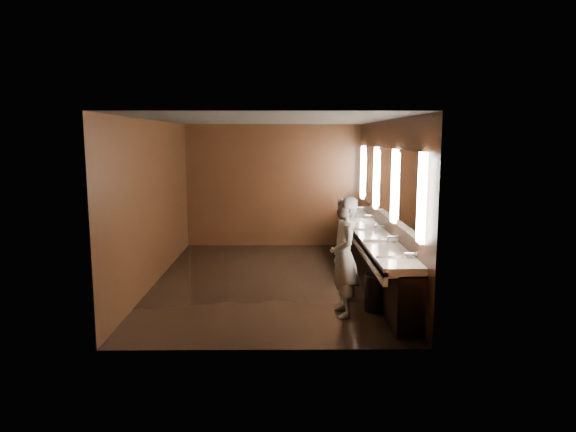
{
  "coord_description": "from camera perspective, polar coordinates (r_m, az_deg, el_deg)",
  "views": [
    {
      "loc": [
        0.21,
        -8.8,
        2.51
      ],
      "look_at": [
        0.31,
        0.0,
        1.15
      ],
      "focal_mm": 32.0,
      "sensor_mm": 36.0,
      "label": 1
    }
  ],
  "objects": [
    {
      "name": "sink_counter",
      "position": [
        9.17,
        9.35,
        -4.05
      ],
      "size": [
        0.55,
        5.4,
        1.01
      ],
      "color": "black",
      "rests_on": "floor"
    },
    {
      "name": "ceiling",
      "position": [
        8.81,
        -2.03,
        10.64
      ],
      "size": [
        4.0,
        6.0,
        0.02
      ],
      "primitive_type": "cube",
      "color": "#2D2D2B",
      "rests_on": "wall_back"
    },
    {
      "name": "wall_right",
      "position": [
        9.05,
        10.79,
        1.56
      ],
      "size": [
        0.02,
        6.0,
        2.8
      ],
      "primitive_type": "cube",
      "color": "black",
      "rests_on": "floor"
    },
    {
      "name": "floor",
      "position": [
        9.15,
        -1.94,
        -7.16
      ],
      "size": [
        6.0,
        6.0,
        0.0
      ],
      "primitive_type": "plane",
      "color": "black",
      "rests_on": "ground"
    },
    {
      "name": "wall_back",
      "position": [
        11.85,
        -1.65,
        3.38
      ],
      "size": [
        4.0,
        0.02,
        2.8
      ],
      "primitive_type": "cube",
      "color": "black",
      "rests_on": "floor"
    },
    {
      "name": "wall_left",
      "position": [
        9.14,
        -14.62,
        1.5
      ],
      "size": [
        0.02,
        6.0,
        2.8
      ],
      "primitive_type": "cube",
      "color": "black",
      "rests_on": "floor"
    },
    {
      "name": "person",
      "position": [
        7.26,
        6.25,
        -4.54
      ],
      "size": [
        0.46,
        0.65,
        1.69
      ],
      "primitive_type": "imported",
      "rotation": [
        0.0,
        0.0,
        -1.48
      ],
      "color": "#7C93B9",
      "rests_on": "floor"
    },
    {
      "name": "mirror_band",
      "position": [
        9.01,
        10.73,
        3.77
      ],
      "size": [
        0.06,
        5.03,
        1.15
      ],
      "color": "#FAE2CA",
      "rests_on": "wall_right"
    },
    {
      "name": "wall_front",
      "position": [
        5.91,
        -2.66,
        -2.07
      ],
      "size": [
        4.0,
        0.02,
        2.8
      ],
      "primitive_type": "cube",
      "color": "black",
      "rests_on": "floor"
    },
    {
      "name": "trash_bin",
      "position": [
        7.66,
        9.77,
        -8.37
      ],
      "size": [
        0.42,
        0.42,
        0.54
      ],
      "primitive_type": "cylinder",
      "rotation": [
        0.0,
        0.0,
        0.25
      ],
      "color": "black",
      "rests_on": "floor"
    }
  ]
}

